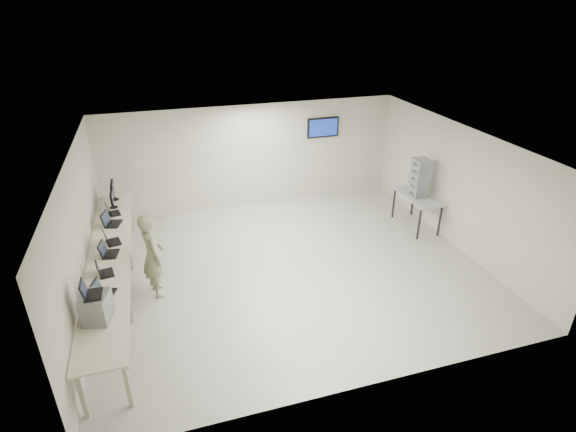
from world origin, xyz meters
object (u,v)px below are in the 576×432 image
object	(u,v)px
soldier	(153,255)
side_table	(418,198)
workbench	(110,260)
equipment_box	(96,307)

from	to	relation	value
soldier	side_table	xyz separation A→B (m)	(6.41, 1.02, -0.08)
workbench	soldier	size ratio (longest dim) A/B	3.47
side_table	workbench	bearing A→B (deg)	-172.79
workbench	side_table	size ratio (longest dim) A/B	4.19
workbench	soldier	xyz separation A→B (m)	(0.78, -0.11, 0.04)
soldier	side_table	world-z (taller)	soldier
workbench	equipment_box	world-z (taller)	equipment_box
equipment_box	soldier	bearing A→B (deg)	78.66
equipment_box	workbench	bearing A→B (deg)	102.35
equipment_box	soldier	world-z (taller)	soldier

